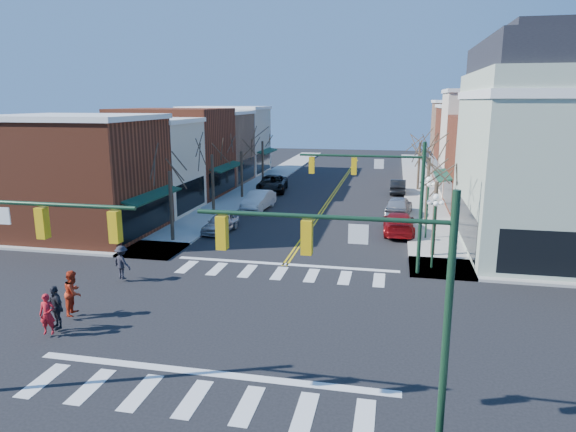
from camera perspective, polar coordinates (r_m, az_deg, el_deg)
The scene contains 35 objects.
ground at distance 22.71m, azimuth -4.50°, elevation -11.38°, with size 160.00×160.00×0.00m, color black.
sidewalk_left at distance 43.47m, azimuth -8.23°, elevation 0.39°, with size 3.50×70.00×0.15m, color #9E9B93.
sidewalk_right at distance 41.01m, azimuth 15.43°, elevation -0.69°, with size 3.50×70.00×0.15m, color #9E9B93.
bldg_left_brick_a at distance 38.56m, azimuth -22.17°, elevation 3.94°, with size 10.00×8.50×8.00m, color maroon.
bldg_left_stucco_a at distance 45.17m, azimuth -16.71°, elevation 5.18°, with size 10.00×7.00×7.50m, color beige.
bldg_left_brick_b at distance 52.24m, azimuth -12.58°, elevation 6.91°, with size 10.00×9.00×8.50m, color maroon.
bldg_left_tan at distance 59.85m, azimuth -9.32°, elevation 7.41°, with size 10.00×7.50×7.80m, color #946D52.
bldg_left_stucco_b at distance 67.10m, azimuth -6.94°, elevation 8.22°, with size 10.00×8.00×8.20m, color beige.
bldg_right_brick_a at distance 46.91m, azimuth 23.59°, elevation 5.22°, with size 10.00×8.50×8.00m, color maroon.
bldg_right_stucco at distance 54.39m, azimuth 22.08°, elevation 7.31°, with size 10.00×7.00×10.00m, color beige.
bldg_right_brick_b at distance 61.82m, azimuth 20.83°, elevation 7.25°, with size 10.00×8.00×8.50m, color maroon.
bldg_right_tan at distance 69.70m, azimuth 19.86°, elevation 8.06°, with size 10.00×8.00×9.00m, color #946D52.
victorian_corner at distance 36.05m, azimuth 29.04°, elevation 7.00°, with size 12.25×14.25×13.30m.
traffic_mast_near_right at distance 13.28m, azimuth 9.48°, elevation -7.50°, with size 6.60×0.28×7.20m.
traffic_mast_far_right at distance 27.65m, azimuth 10.84°, elevation 3.02°, with size 6.60×0.28×7.20m.
lamppost_corner at distance 29.15m, azimuth 15.97°, elevation -0.26°, with size 0.36×0.36×4.33m.
lamppost_midblock at distance 35.51m, azimuth 15.27°, elevation 2.05°, with size 0.36×0.36×4.33m.
tree_left_a at distance 34.73m, azimuth -12.85°, elevation 0.97°, with size 0.24×0.24×4.76m, color #382B21.
tree_left_b at distance 41.98m, azimuth -8.35°, elevation 3.34°, with size 0.24×0.24×5.04m, color #382B21.
tree_left_c at distance 49.51m, azimuth -5.17°, elevation 4.56°, with size 0.24×0.24×4.55m, color #382B21.
tree_left_d at distance 57.12m, azimuth -2.84°, elevation 5.86°, with size 0.24×0.24×4.90m, color #382B21.
tree_right_a at distance 31.74m, azimuth 15.96°, elevation -0.43°, with size 0.24×0.24×4.62m, color #382B21.
tree_right_b at distance 39.52m, azimuth 15.22°, elevation 2.55°, with size 0.24×0.24×5.18m, color #382B21.
tree_right_c at distance 47.43m, azimuth 14.69°, elevation 4.01°, with size 0.24×0.24×4.83m, color #382B21.
tree_right_d at distance 55.34m, azimuth 14.32°, elevation 5.29°, with size 0.24×0.24×4.97m, color #382B21.
car_left_near at distance 37.11m, azimuth -7.50°, elevation -0.78°, with size 1.57×3.90×1.33m, color #B7B8BC.
car_left_mid at distance 44.58m, azimuth -3.30°, elevation 1.76°, with size 1.70×4.87×1.60m, color silver.
car_left_far at distance 53.21m, azimuth -1.76°, elevation 3.61°, with size 2.78×6.04×1.68m, color black.
car_right_near at distance 37.18m, azimuth 12.20°, elevation -0.78°, with size 2.13×5.25×1.52m, color maroon.
car_right_mid at distance 42.77m, azimuth 12.19°, elevation 1.08°, with size 1.99×4.94×1.68m, color #A4A4A9.
car_right_far at distance 53.38m, azimuth 12.12°, elevation 3.23°, with size 1.52×4.36×1.44m, color black.
pedestrian_red_a at distance 22.80m, azimuth -25.18°, elevation -9.84°, with size 0.61×0.40×1.66m, color #B3131C.
pedestrian_red_b at distance 24.30m, azimuth -22.74°, elevation -7.85°, with size 0.96×0.75×1.97m, color #B42C13.
pedestrian_dark_a at distance 23.16m, azimuth -24.41°, elevation -9.20°, with size 1.07×0.44×1.82m, color black.
pedestrian_dark_b at distance 28.13m, azimuth -17.97°, elevation -4.92°, with size 1.15×0.66×1.78m, color black.
Camera 1 is at (5.94, -19.87, 9.26)m, focal length 32.00 mm.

